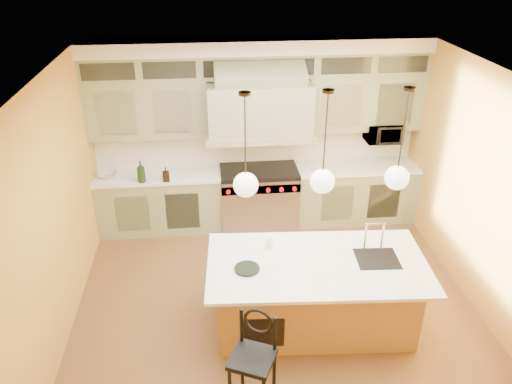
{
  "coord_description": "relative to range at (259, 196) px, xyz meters",
  "views": [
    {
      "loc": [
        -0.76,
        -4.8,
        4.23
      ],
      "look_at": [
        -0.2,
        0.7,
        1.33
      ],
      "focal_mm": 35.0,
      "sensor_mm": 36.0,
      "label": 1
    }
  ],
  "objects": [
    {
      "name": "floor",
      "position": [
        0.0,
        -2.14,
        -0.49
      ],
      "size": [
        5.0,
        5.0,
        0.0
      ],
      "primitive_type": "plane",
      "color": "brown",
      "rests_on": "ground"
    },
    {
      "name": "ceiling",
      "position": [
        0.0,
        -2.14,
        2.41
      ],
      "size": [
        5.0,
        5.0,
        0.0
      ],
      "primitive_type": "plane",
      "rotation": [
        3.14,
        0.0,
        0.0
      ],
      "color": "white",
      "rests_on": "wall_back"
    },
    {
      "name": "wall_back",
      "position": [
        0.0,
        0.36,
        0.96
      ],
      "size": [
        5.0,
        0.0,
        5.0
      ],
      "primitive_type": "plane",
      "rotation": [
        1.57,
        0.0,
        0.0
      ],
      "color": "gold",
      "rests_on": "ground"
    },
    {
      "name": "wall_left",
      "position": [
        -2.5,
        -2.14,
        0.96
      ],
      "size": [
        0.0,
        5.0,
        5.0
      ],
      "primitive_type": "plane",
      "rotation": [
        1.57,
        0.0,
        1.57
      ],
      "color": "gold",
      "rests_on": "ground"
    },
    {
      "name": "wall_right",
      "position": [
        2.5,
        -2.14,
        0.96
      ],
      "size": [
        0.0,
        5.0,
        5.0
      ],
      "primitive_type": "plane",
      "rotation": [
        1.57,
        0.0,
        -1.57
      ],
      "color": "gold",
      "rests_on": "ground"
    },
    {
      "name": "back_cabinetry",
      "position": [
        0.0,
        0.09,
        0.94
      ],
      "size": [
        5.0,
        0.77,
        2.9
      ],
      "color": "gray",
      "rests_on": "floor"
    },
    {
      "name": "range",
      "position": [
        0.0,
        0.0,
        0.0
      ],
      "size": [
        1.2,
        0.74,
        0.96
      ],
      "color": "silver",
      "rests_on": "floor"
    },
    {
      "name": "kitchen_island",
      "position": [
        0.41,
        -2.4,
        -0.01
      ],
      "size": [
        2.56,
        1.47,
        1.35
      ],
      "rotation": [
        0.0,
        0.0,
        -0.07
      ],
      "color": "#A3713A",
      "rests_on": "floor"
    },
    {
      "name": "counter_stool",
      "position": [
        -0.43,
        -3.52,
        0.16
      ],
      "size": [
        0.52,
        0.52,
        1.13
      ],
      "rotation": [
        0.0,
        0.0,
        -0.43
      ],
      "color": "black",
      "rests_on": "floor"
    },
    {
      "name": "microwave",
      "position": [
        1.95,
        0.11,
        0.96
      ],
      "size": [
        0.54,
        0.37,
        0.3
      ],
      "primitive_type": "imported",
      "color": "black",
      "rests_on": "back_cabinetry"
    },
    {
      "name": "oil_bottle_a",
      "position": [
        -1.76,
        -0.22,
        0.62
      ],
      "size": [
        0.14,
        0.15,
        0.33
      ],
      "primitive_type": "imported",
      "rotation": [
        0.0,
        0.0,
        0.15
      ],
      "color": "#193313",
      "rests_on": "back_cabinetry"
    },
    {
      "name": "oil_bottle_b",
      "position": [
        -1.41,
        -0.22,
        0.56
      ],
      "size": [
        0.1,
        0.11,
        0.22
      ],
      "primitive_type": "imported",
      "rotation": [
        0.0,
        0.0,
        0.07
      ],
      "color": "black",
      "rests_on": "back_cabinetry"
    },
    {
      "name": "fruit_bowl",
      "position": [
        -2.3,
        0.01,
        0.49
      ],
      "size": [
        0.28,
        0.28,
        0.07
      ],
      "primitive_type": "imported",
      "rotation": [
        0.0,
        0.0,
        0.03
      ],
      "color": "beige",
      "rests_on": "back_cabinetry"
    },
    {
      "name": "cup",
      "position": [
        -0.1,
        -2.08,
        0.48
      ],
      "size": [
        0.11,
        0.11,
        0.09
      ],
      "primitive_type": "imported",
      "rotation": [
        0.0,
        0.0,
        0.13
      ],
      "color": "white",
      "rests_on": "kitchen_island"
    },
    {
      "name": "pendant_left",
      "position": [
        -0.4,
        -2.39,
        1.46
      ],
      "size": [
        0.26,
        0.26,
        1.11
      ],
      "color": "#2D2319",
      "rests_on": "ceiling"
    },
    {
      "name": "pendant_center",
      "position": [
        0.4,
        -2.39,
        1.46
      ],
      "size": [
        0.26,
        0.26,
        1.11
      ],
      "color": "#2D2319",
      "rests_on": "ceiling"
    },
    {
      "name": "pendant_right",
      "position": [
        1.2,
        -2.39,
        1.46
      ],
      "size": [
        0.26,
        0.26,
        1.11
      ],
      "color": "#2D2319",
      "rests_on": "ceiling"
    }
  ]
}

